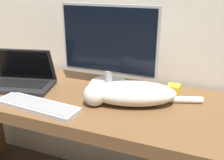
% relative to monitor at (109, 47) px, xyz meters
% --- Properties ---
extents(desk, '(1.70, 0.60, 0.75)m').
position_rel_monitor_xyz_m(desk, '(-0.16, -0.17, -0.36)').
color(desk, brown).
rests_on(desk, ground_plane).
extents(monitor, '(0.53, 0.21, 0.43)m').
position_rel_monitor_xyz_m(monitor, '(0.00, 0.00, 0.00)').
color(monitor, '#B2B2B7').
rests_on(monitor, desk).
extents(laptop, '(0.38, 0.28, 0.21)m').
position_rel_monitor_xyz_m(laptop, '(-0.44, -0.19, -0.18)').
color(laptop, '#232326').
rests_on(laptop, desk).
extents(external_keyboard, '(0.42, 0.15, 0.02)m').
position_rel_monitor_xyz_m(external_keyboard, '(-0.20, -0.37, -0.21)').
color(external_keyboard, '#BCBCC1').
rests_on(external_keyboard, desk).
extents(cat, '(0.53, 0.29, 0.11)m').
position_rel_monitor_xyz_m(cat, '(0.18, -0.18, -0.16)').
color(cat, silver).
rests_on(cat, desk).
extents(small_toy, '(0.06, 0.06, 0.06)m').
position_rel_monitor_xyz_m(small_toy, '(0.35, -0.02, -0.19)').
color(small_toy, gold).
rests_on(small_toy, desk).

